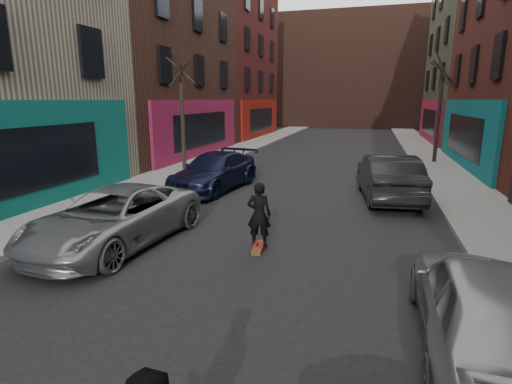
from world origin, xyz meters
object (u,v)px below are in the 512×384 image
Objects in this scene: parked_right_far at (487,308)px; skateboard at (259,248)px; parked_right_end at (388,177)px; parked_left_far at (115,217)px; skateboarder at (259,214)px; parked_left_end at (214,171)px; tree_right_far at (440,99)px; tree_left_far at (182,102)px.

skateboard is at bearing -35.11° from parked_right_far.
parked_right_end is at bearing -82.24° from parked_right_far.
parked_left_far is at bearing -16.18° from parked_right_far.
parked_left_far is 3.56m from skateboarder.
parked_left_end is 1.01× the size of parked_right_end.
parked_left_end is 6.21× the size of skateboard.
parked_right_far is (-1.81, -18.42, -2.79)m from tree_right_far.
parked_left_end is 6.91m from skateboard.
parked_left_far is (-9.40, -15.98, -2.83)m from tree_right_far.
tree_left_far reaches higher than parked_right_end.
tree_right_far reaches higher than skateboarder.
tree_right_far is 1.56× the size of parked_right_far.
skateboarder is at bearing 0.00° from skateboard.
parked_left_end is at bearing -48.16° from parked_right_far.
tree_left_far is 1.29× the size of parked_left_far.
parked_right_far is at bearing -42.55° from parked_left_end.
parked_left_far reaches higher than skateboard.
tree_right_far is 16.67m from skateboarder.
tree_left_far is 4.17× the size of skateboarder.
parked_left_end is 3.19× the size of skateboarder.
tree_right_far is at bearing -94.01° from parked_right_far.
tree_right_far is 18.71m from parked_right_far.
parked_left_end is (3.00, -3.45, -2.66)m from tree_left_far.
parked_right_end reaches higher than parked_left_far.
skateboard is at bearing 180.00° from skateboarder.
parked_right_end is at bearing 58.22° from skateboard.
parked_left_far is 1.01× the size of parked_left_end.
tree_left_far is 1.50× the size of parked_right_far.
skateboarder is at bearing -52.19° from parked_left_end.
tree_left_far reaches higher than skateboarder.
parked_right_far is (7.59, -2.44, 0.04)m from parked_left_far.
parked_right_end is 6.87m from skateboarder.
parked_left_end is at bearing -48.95° from tree_left_far.
tree_right_far is at bearing 25.82° from tree_left_far.
parked_left_end is at bearing -6.05° from parked_right_end.
tree_right_far reaches higher than tree_left_far.
parked_right_end is at bearing -106.87° from tree_right_far.
parked_right_far is 5.43× the size of skateboard.
skateboard is at bearing 14.74° from parked_left_far.
parked_left_end is at bearing -134.86° from tree_right_far.
parked_right_far is 0.88× the size of parked_right_end.
skateboarder is (3.50, -5.92, 0.16)m from parked_left_end.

